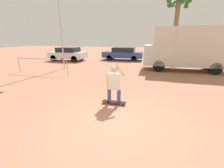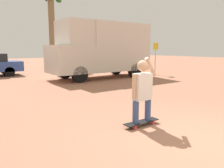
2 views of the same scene
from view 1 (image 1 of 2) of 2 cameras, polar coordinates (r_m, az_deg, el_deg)
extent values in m
plane|color=#A36B51|center=(4.61, 0.99, -14.78)|extent=(80.00, 80.00, 0.00)
cube|color=black|center=(5.79, 0.76, -6.83)|extent=(0.91, 0.23, 0.02)
cylinder|color=red|center=(5.79, -2.14, -7.34)|extent=(0.08, 0.03, 0.08)
cylinder|color=red|center=(5.96, -1.61, -6.63)|extent=(0.08, 0.03, 0.08)
cylinder|color=red|center=(5.67, 3.26, -7.92)|extent=(0.08, 0.03, 0.08)
cylinder|color=red|center=(5.84, 3.64, -7.17)|extent=(0.08, 0.03, 0.08)
cylinder|color=#384C7A|center=(5.73, -1.06, -4.22)|extent=(0.14, 0.14, 0.51)
cylinder|color=#384C7A|center=(5.65, 2.63, -4.57)|extent=(0.14, 0.14, 0.51)
cube|color=silver|center=(5.51, 0.79, 0.99)|extent=(0.42, 0.22, 0.60)
sphere|color=tan|center=(5.40, 0.81, 5.73)|extent=(0.25, 0.25, 0.25)
cylinder|color=tan|center=(5.56, -1.59, 1.50)|extent=(0.09, 0.09, 0.53)
cylinder|color=tan|center=(5.35, 3.30, 5.27)|extent=(0.35, 0.09, 0.44)
cylinder|color=black|center=(11.90, 17.39, 6.54)|extent=(0.86, 0.28, 0.86)
cylinder|color=black|center=(13.81, 17.14, 7.91)|extent=(0.86, 0.28, 0.86)
cylinder|color=black|center=(12.64, 34.70, 4.87)|extent=(0.86, 0.28, 0.86)
cylinder|color=black|center=(14.45, 32.28, 6.42)|extent=(0.86, 0.28, 0.86)
cube|color=silver|center=(12.76, 17.14, 10.62)|extent=(2.13, 2.21, 1.50)
cube|color=black|center=(12.72, 15.31, 12.11)|extent=(0.04, 1.88, 0.75)
cube|color=silver|center=(13.17, 30.98, 12.07)|extent=(3.95, 2.21, 2.82)
cube|color=silver|center=(12.71, 19.21, 16.80)|extent=(1.49, 2.03, 1.32)
cylinder|color=black|center=(17.33, -1.09, 9.94)|extent=(0.61, 0.22, 0.61)
cylinder|color=black|center=(18.87, 0.27, 10.52)|extent=(0.61, 0.22, 0.61)
cylinder|color=black|center=(16.78, 8.35, 9.54)|extent=(0.61, 0.22, 0.61)
cylinder|color=black|center=(18.36, 8.96, 10.14)|extent=(0.61, 0.22, 0.61)
cube|color=#2D4793|center=(17.75, 4.10, 11.09)|extent=(4.56, 1.82, 0.63)
cube|color=black|center=(17.68, 4.51, 12.90)|extent=(2.51, 1.60, 0.50)
cylinder|color=black|center=(17.90, -21.31, 9.15)|extent=(0.69, 0.22, 0.69)
cylinder|color=black|center=(19.29, -18.36, 9.92)|extent=(0.69, 0.22, 0.69)
cylinder|color=black|center=(16.56, -14.19, 9.24)|extent=(0.69, 0.22, 0.69)
cylinder|color=black|center=(18.05, -11.58, 10.01)|extent=(0.69, 0.22, 0.69)
cube|color=white|center=(17.88, -16.51, 10.61)|extent=(4.04, 1.92, 0.63)
cube|color=black|center=(17.78, -16.38, 12.42)|extent=(2.22, 1.69, 0.50)
cylinder|color=brown|center=(20.73, 23.01, 18.54)|extent=(0.53, 0.53, 6.90)
cone|color=#235B28|center=(21.18, 26.81, 26.61)|extent=(0.64, 1.78, 1.52)
cone|color=#235B28|center=(21.92, 25.25, 26.51)|extent=(1.77, 1.43, 1.41)
cone|color=#235B28|center=(21.93, 22.89, 26.82)|extent=(1.89, 1.08, 1.34)
cone|color=#235B28|center=(21.33, 21.45, 27.61)|extent=(1.03, 1.95, 1.00)
cone|color=#235B28|center=(20.85, 21.47, 27.34)|extent=(0.86, 1.79, 1.55)
cylinder|color=#B7B7BC|center=(12.97, -19.23, 22.23)|extent=(0.09, 0.09, 7.62)
cylinder|color=#99999E|center=(11.72, -25.40, 8.62)|extent=(4.01, 0.05, 0.05)
cylinder|color=#99999E|center=(13.16, -31.86, 6.13)|extent=(0.04, 0.04, 1.05)
cylinder|color=#99999E|center=(10.63, -16.68, 5.96)|extent=(0.04, 0.04, 1.05)
camera|label=2|loc=(4.95, -54.84, 1.85)|focal=35.00mm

